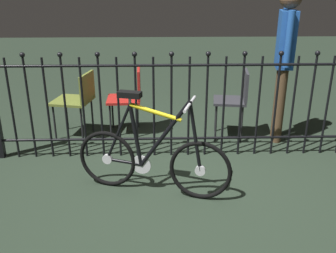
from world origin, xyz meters
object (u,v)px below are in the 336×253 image
(person_visitor, at_px, (285,51))
(chair_olive, at_px, (78,97))
(chair_charcoal, at_px, (236,97))
(bicycle, at_px, (152,158))
(chair_red, at_px, (130,94))

(person_visitor, bearing_deg, chair_olive, 175.68)
(chair_charcoal, xyz_separation_m, person_visitor, (0.50, -0.09, 0.55))
(chair_charcoal, bearing_deg, chair_olive, 177.22)
(bicycle, distance_m, chair_olive, 1.65)
(chair_olive, bearing_deg, bicycle, -56.49)
(bicycle, distance_m, chair_red, 1.50)
(chair_charcoal, distance_m, person_visitor, 0.75)
(chair_olive, relative_size, person_visitor, 0.45)
(bicycle, height_order, chair_charcoal, bicycle)
(person_visitor, bearing_deg, chair_red, 171.17)
(bicycle, height_order, person_visitor, person_visitor)
(bicycle, relative_size, chair_red, 1.67)
(chair_red, height_order, chair_olive, chair_red)
(bicycle, xyz_separation_m, chair_charcoal, (1.00, 1.27, 0.17))
(chair_red, height_order, chair_charcoal, chair_charcoal)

